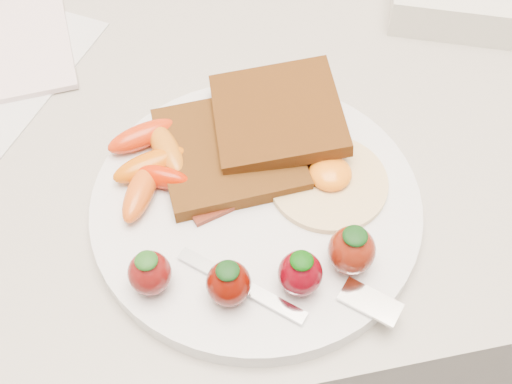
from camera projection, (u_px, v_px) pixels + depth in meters
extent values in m
cube|color=gray|center=(255.00, 294.00, 0.99)|extent=(2.00, 0.60, 0.90)
cylinder|color=silver|center=(256.00, 205.00, 0.53)|extent=(0.27, 0.27, 0.02)
cube|color=#341709|center=(229.00, 150.00, 0.54)|extent=(0.12, 0.12, 0.01)
cube|color=#3D210E|center=(277.00, 114.00, 0.55)|extent=(0.11, 0.11, 0.03)
cylinder|color=beige|center=(328.00, 182.00, 0.53)|extent=(0.10, 0.10, 0.01)
ellipsoid|color=orange|center=(330.00, 173.00, 0.52)|extent=(0.04, 0.04, 0.02)
cube|color=#440305|center=(242.00, 192.00, 0.52)|extent=(0.10, 0.05, 0.00)
cube|color=black|center=(259.00, 180.00, 0.53)|extent=(0.10, 0.03, 0.00)
cube|color=black|center=(247.00, 171.00, 0.53)|extent=(0.09, 0.07, 0.00)
ellipsoid|color=#C85604|center=(151.00, 165.00, 0.53)|extent=(0.07, 0.04, 0.02)
ellipsoid|color=#BC1C00|center=(160.00, 177.00, 0.52)|extent=(0.05, 0.04, 0.02)
ellipsoid|color=#CB4E12|center=(141.00, 191.00, 0.51)|extent=(0.05, 0.07, 0.02)
ellipsoid|color=#C16214|center=(167.00, 149.00, 0.54)|extent=(0.04, 0.07, 0.02)
ellipsoid|color=red|center=(142.00, 136.00, 0.55)|extent=(0.07, 0.04, 0.02)
ellipsoid|color=#5C0D0B|center=(150.00, 273.00, 0.46)|extent=(0.03, 0.03, 0.04)
ellipsoid|color=#194813|center=(146.00, 261.00, 0.45)|extent=(0.02, 0.02, 0.01)
ellipsoid|color=#510902|center=(229.00, 283.00, 0.46)|extent=(0.03, 0.03, 0.04)
ellipsoid|color=black|center=(228.00, 271.00, 0.44)|extent=(0.02, 0.02, 0.01)
ellipsoid|color=#58020B|center=(300.00, 273.00, 0.46)|extent=(0.03, 0.03, 0.04)
ellipsoid|color=#083C05|center=(302.00, 260.00, 0.45)|extent=(0.02, 0.02, 0.01)
ellipsoid|color=#671709|center=(352.00, 250.00, 0.47)|extent=(0.04, 0.04, 0.04)
ellipsoid|color=black|center=(355.00, 236.00, 0.45)|extent=(0.02, 0.02, 0.01)
cube|color=white|center=(241.00, 285.00, 0.47)|extent=(0.09, 0.08, 0.00)
cube|color=silver|center=(370.00, 302.00, 0.46)|extent=(0.05, 0.05, 0.00)
cube|color=beige|center=(15.00, 44.00, 0.65)|extent=(0.12, 0.17, 0.01)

